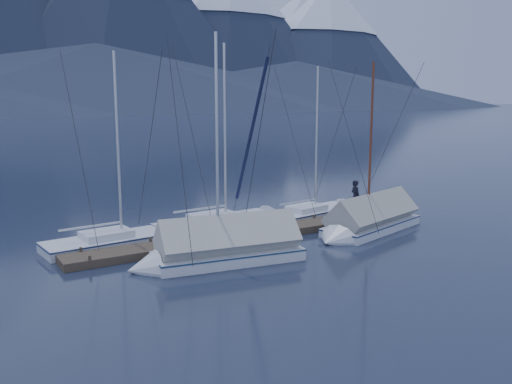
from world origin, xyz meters
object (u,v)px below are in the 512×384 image
at_px(sailboat_covered_near, 366,223).
at_px(person, 356,197).
at_px(sailboat_open_left, 132,240).
at_px(sailboat_open_right, 321,213).
at_px(sailboat_open_mid, 234,222).
at_px(sailboat_covered_far, 215,252).

distance_m(sailboat_covered_near, person, 2.79).
xyz_separation_m(sailboat_open_left, person, (11.87, -1.75, 1.10)).
height_order(sailboat_open_left, sailboat_open_right, sailboat_open_left).
xyz_separation_m(sailboat_open_mid, sailboat_covered_near, (4.88, -4.61, 0.28)).
height_order(sailboat_open_mid, sailboat_covered_near, sailboat_open_mid).
bearing_deg(sailboat_covered_near, sailboat_open_mid, 136.67).
bearing_deg(sailboat_open_left, sailboat_covered_far, -68.76).
xyz_separation_m(sailboat_open_left, sailboat_open_right, (11.05, 0.17, -0.01)).
height_order(sailboat_open_right, sailboat_covered_far, sailboat_covered_far).
relative_size(sailboat_open_right, sailboat_covered_near, 0.99).
bearing_deg(sailboat_open_right, sailboat_covered_near, -96.86).
bearing_deg(sailboat_covered_near, sailboat_covered_far, -175.72).
distance_m(sailboat_open_left, sailboat_covered_far, 5.06).
bearing_deg(sailboat_open_mid, person, -20.26).
distance_m(sailboat_open_right, sailboat_covered_far, 10.44).
distance_m(sailboat_open_right, sailboat_covered_near, 4.27).
xyz_separation_m(sailboat_open_left, sailboat_covered_near, (10.54, -4.06, 0.29)).
distance_m(sailboat_open_mid, sailboat_covered_far, 6.51).
height_order(sailboat_open_mid, sailboat_open_right, sailboat_open_mid).
relative_size(sailboat_open_mid, sailboat_covered_near, 1.11).
height_order(sailboat_open_right, person, sailboat_open_right).
height_order(sailboat_open_left, person, sailboat_open_left).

